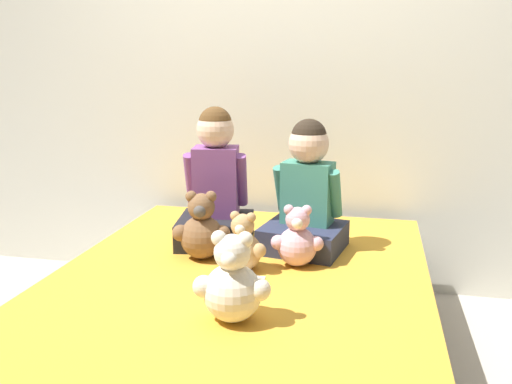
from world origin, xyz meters
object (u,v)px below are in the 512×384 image
(teddy_bear_held_by_right_child, at_px, (297,240))
(teddy_bear_at_foot_of_bed, at_px, (232,284))
(child_on_right, at_px, (306,195))
(teddy_bear_between_children, at_px, (243,246))
(child_on_left, at_px, (216,187))
(sign_card, at_px, (237,282))
(teddy_bear_held_by_left_child, at_px, (202,230))
(bed, at_px, (240,326))

(teddy_bear_held_by_right_child, bearing_deg, teddy_bear_at_foot_of_bed, -110.69)
(child_on_right, height_order, teddy_bear_at_foot_of_bed, child_on_right)
(teddy_bear_between_children, bearing_deg, child_on_left, 130.24)
(sign_card, bearing_deg, child_on_right, 65.78)
(child_on_left, xyz_separation_m, teddy_bear_between_children, (0.22, -0.34, -0.17))
(teddy_bear_held_by_left_child, xyz_separation_m, teddy_bear_held_by_right_child, (0.43, 0.00, -0.02))
(teddy_bear_held_by_left_child, distance_m, teddy_bear_at_foot_of_bed, 0.63)
(teddy_bear_held_by_left_child, relative_size, teddy_bear_held_by_right_child, 1.15)
(child_on_left, bearing_deg, child_on_right, -8.91)
(child_on_left, height_order, teddy_bear_held_by_left_child, child_on_left)
(child_on_left, bearing_deg, teddy_bear_held_by_left_child, -97.60)
(teddy_bear_at_foot_of_bed, bearing_deg, teddy_bear_held_by_left_child, 113.11)
(bed, distance_m, teddy_bear_held_by_left_child, 0.45)
(teddy_bear_at_foot_of_bed, bearing_deg, child_on_right, 75.26)
(bed, height_order, child_on_right, child_on_right)
(child_on_left, distance_m, teddy_bear_held_by_right_child, 0.52)
(bed, relative_size, teddy_bear_between_children, 7.70)
(teddy_bear_held_by_right_child, bearing_deg, sign_card, -137.97)
(child_on_right, xyz_separation_m, teddy_bear_held_by_right_child, (-0.01, -0.24, -0.15))
(child_on_left, bearing_deg, bed, -70.21)
(child_on_right, height_order, teddy_bear_held_by_left_child, child_on_right)
(teddy_bear_held_by_left_child, relative_size, sign_card, 1.49)
(bed, relative_size, sign_card, 9.40)
(child_on_right, distance_m, sign_card, 0.59)
(teddy_bear_between_children, bearing_deg, teddy_bear_held_by_left_child, 162.75)
(teddy_bear_between_children, bearing_deg, teddy_bear_held_by_right_child, 32.98)
(teddy_bear_at_foot_of_bed, bearing_deg, child_on_left, 105.83)
(teddy_bear_held_by_right_child, height_order, teddy_bear_between_children, teddy_bear_held_by_right_child)
(teddy_bear_at_foot_of_bed, bearing_deg, teddy_bear_held_by_right_child, 71.51)
(child_on_right, bearing_deg, teddy_bear_between_children, -112.28)
(bed, xyz_separation_m, teddy_bear_between_children, (0.00, 0.06, 0.34))
(teddy_bear_held_by_right_child, bearing_deg, teddy_bear_held_by_left_child, 173.76)
(bed, height_order, child_on_left, child_on_left)
(child_on_left, height_order, teddy_bear_between_children, child_on_left)
(bed, height_order, teddy_bear_between_children, teddy_bear_between_children)
(bed, bearing_deg, teddy_bear_held_by_left_child, 143.85)
(teddy_bear_held_by_left_child, bearing_deg, bed, -46.54)
(child_on_left, height_order, child_on_right, child_on_left)
(child_on_right, xyz_separation_m, sign_card, (-0.22, -0.48, -0.26))
(teddy_bear_held_by_right_child, bearing_deg, teddy_bear_between_children, -161.25)
(child_on_left, bearing_deg, teddy_bear_held_by_right_child, -37.77)
(teddy_bear_held_by_left_child, relative_size, teddy_bear_at_foot_of_bed, 0.98)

